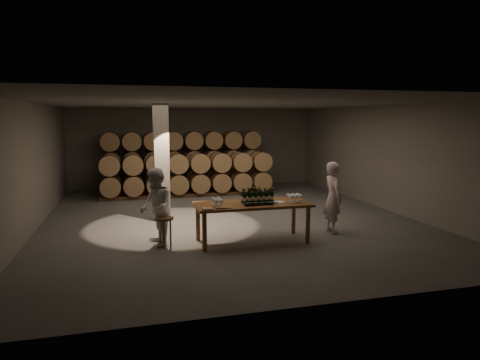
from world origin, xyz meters
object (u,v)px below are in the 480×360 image
object	(u,v)px
tasting_table	(252,207)
bottle_cluster	(257,197)
notebook_near	(221,208)
person_woman	(156,207)
person_man	(333,197)
plate	(279,202)
stool	(165,223)

from	to	relation	value
tasting_table	bottle_cluster	size ratio (longest dim) A/B	3.53
notebook_near	person_woman	xyz separation A→B (m)	(-1.31, 0.62, -0.05)
bottle_cluster	person_man	world-z (taller)	person_man
bottle_cluster	plate	size ratio (longest dim) A/B	2.69
tasting_table	person_man	size ratio (longest dim) A/B	1.48
person_man	person_woman	distance (m)	4.28
tasting_table	stool	distance (m)	1.99
stool	person_woman	world-z (taller)	person_woman
stool	notebook_near	bearing A→B (deg)	-22.53
bottle_cluster	plate	world-z (taller)	bottle_cluster
tasting_table	notebook_near	xyz separation A→B (m)	(-0.82, -0.37, 0.12)
plate	tasting_table	bearing A→B (deg)	171.38
stool	plate	bearing A→B (deg)	-4.31
tasting_table	person_woman	size ratio (longest dim) A/B	1.50
person_man	stool	bearing A→B (deg)	92.41
person_man	person_woman	size ratio (longest dim) A/B	1.02
bottle_cluster	notebook_near	size ratio (longest dim) A/B	3.14
plate	stool	bearing A→B (deg)	175.69
notebook_near	person_woman	distance (m)	1.46
bottle_cluster	person_woman	bearing A→B (deg)	174.30
person_woman	stool	bearing A→B (deg)	39.60
plate	notebook_near	xyz separation A→B (m)	(-1.43, -0.28, 0.01)
tasting_table	notebook_near	distance (m)	0.91
bottle_cluster	person_man	size ratio (longest dim) A/B	0.42
bottle_cluster	person_woman	size ratio (longest dim) A/B	0.43
tasting_table	person_man	xyz separation A→B (m)	(2.15, 0.27, 0.08)
bottle_cluster	person_man	bearing A→B (deg)	7.15
plate	bottle_cluster	bearing A→B (deg)	166.83
plate	person_man	world-z (taller)	person_man
stool	person_woman	size ratio (longest dim) A/B	0.38
notebook_near	bottle_cluster	bearing A→B (deg)	28.07
tasting_table	plate	world-z (taller)	plate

